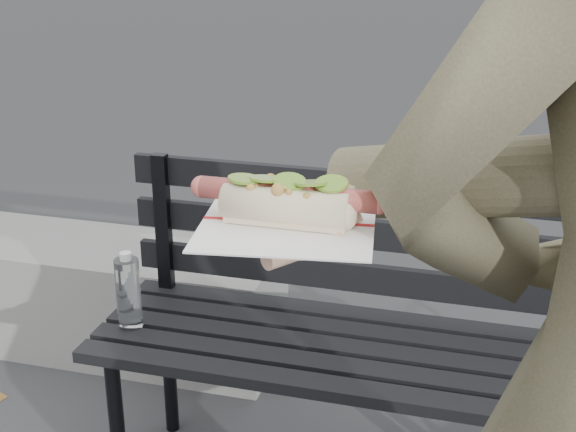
{
  "coord_description": "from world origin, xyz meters",
  "views": [
    {
      "loc": [
        0.27,
        -0.79,
        1.51
      ],
      "look_at": [
        0.05,
        0.0,
        1.2
      ],
      "focal_mm": 50.0,
      "sensor_mm": 36.0,
      "label": 1
    }
  ],
  "objects": [
    {
      "name": "concrete_block",
      "position": [
        -1.02,
        1.53,
        0.2
      ],
      "size": [
        1.2,
        0.4,
        0.4
      ],
      "primitive_type": "cube",
      "color": "slate",
      "rests_on": "ground"
    },
    {
      "name": "park_bench",
      "position": [
        0.03,
        1.02,
        0.52
      ],
      "size": [
        1.5,
        0.44,
        0.88
      ],
      "color": "black",
      "rests_on": "ground"
    },
    {
      "name": "held_hotdog",
      "position": [
        0.25,
        0.06,
        1.23
      ],
      "size": [
        0.64,
        0.3,
        0.2
      ],
      "color": "#484530"
    }
  ]
}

